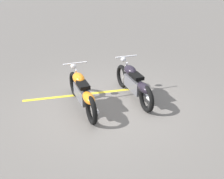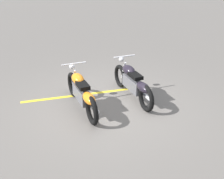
% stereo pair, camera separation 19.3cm
% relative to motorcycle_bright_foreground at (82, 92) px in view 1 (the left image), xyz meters
% --- Properties ---
extents(ground_plane, '(60.00, 60.00, 0.00)m').
position_rel_motorcycle_bright_foreground_xyz_m(ground_plane, '(-0.06, 0.68, -0.46)').
color(ground_plane, '#66605B').
extents(motorcycle_bright_foreground, '(2.20, 0.77, 1.04)m').
position_rel_motorcycle_bright_foreground_xyz_m(motorcycle_bright_foreground, '(0.00, 0.00, 0.00)').
color(motorcycle_bright_foreground, black).
rests_on(motorcycle_bright_foreground, ground).
extents(motorcycle_dark_foreground, '(2.21, 0.74, 1.04)m').
position_rel_motorcycle_bright_foreground_xyz_m(motorcycle_dark_foreground, '(-0.35, 1.38, 0.00)').
color(motorcycle_dark_foreground, black).
rests_on(motorcycle_dark_foreground, ground).
extents(parking_stripe_near, '(0.41, 3.20, 0.01)m').
position_rel_motorcycle_bright_foreground_xyz_m(parking_stripe_near, '(-0.82, 0.02, -0.46)').
color(parking_stripe_near, yellow).
rests_on(parking_stripe_near, ground).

